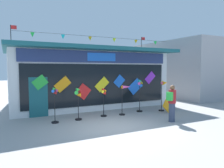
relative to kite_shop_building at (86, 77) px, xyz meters
name	(u,v)px	position (x,y,z in m)	size (l,w,h in m)	color
ground_plane	(114,127)	(-0.90, -5.92, -1.84)	(80.00, 80.00, 0.00)	#9E9B99
kite_shop_building	(86,77)	(0.00, 0.00, 0.00)	(9.99, 6.24, 4.93)	silver
wind_spinner_far_left	(55,103)	(-2.97, -4.19, -0.94)	(0.32, 0.32, 1.60)	black
wind_spinner_left	(78,98)	(-1.87, -4.14, -0.78)	(0.44, 0.32, 1.53)	black
wind_spinner_center_left	(104,99)	(-0.50, -4.00, -0.95)	(0.35, 0.31, 1.45)	black
wind_spinner_center_right	(125,94)	(0.69, -4.12, -0.74)	(0.70, 0.31, 1.56)	black
wind_spinner_right	(140,90)	(1.80, -3.84, -0.60)	(0.42, 0.33, 1.82)	black
wind_spinner_far_right	(164,89)	(3.21, -4.19, -0.60)	(0.66, 0.34, 1.71)	black
person_near_camera	(172,103)	(1.81, -6.37, -0.96)	(0.47, 0.36, 1.68)	#333D56
display_kite_on_ground	(169,102)	(3.13, -4.73, -1.25)	(0.61, 0.03, 1.10)	orange
neighbour_building	(190,69)	(10.50, 0.76, 0.52)	(7.07, 8.53, 4.72)	#99999E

